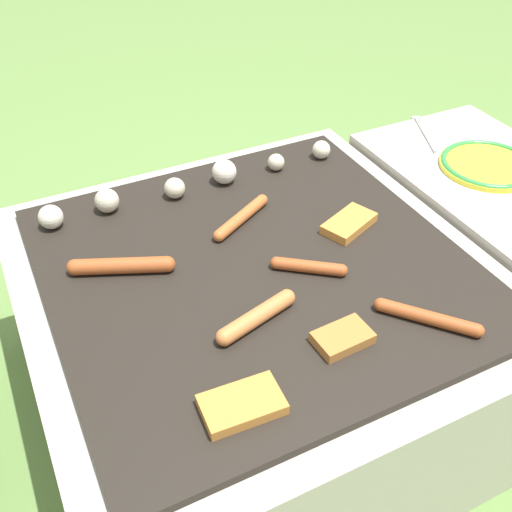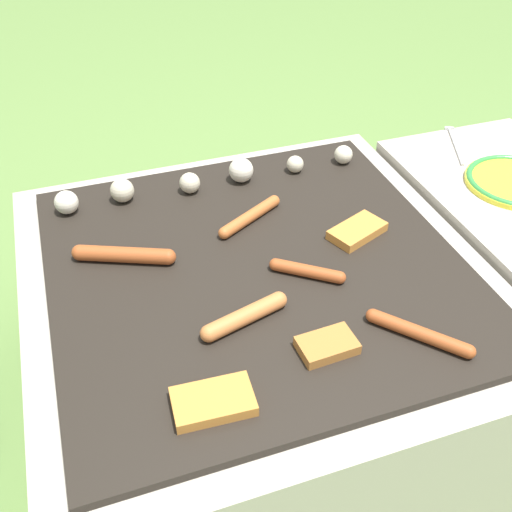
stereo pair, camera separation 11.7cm
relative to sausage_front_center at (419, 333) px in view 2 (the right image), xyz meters
The scene contains 13 objects.
ground_plane 0.55m from the sausage_front_center, 125.65° to the left, with size 14.00×14.00×0.00m, color #608442.
grill 0.41m from the sausage_front_center, 125.65° to the left, with size 0.91×0.91×0.42m.
side_ledge 0.62m from the sausage_front_center, 35.81° to the left, with size 0.41×0.61×0.42m.
sausage_front_left 0.58m from the sausage_front_center, 140.05° to the left, with size 0.19×0.10×0.03m.
sausage_mid_left 0.45m from the sausage_front_center, 111.53° to the left, with size 0.16×0.10×0.03m.
sausage_front_center is the anchor object (origin of this frame).
sausage_front_right 0.30m from the sausage_front_center, 153.92° to the left, with size 0.17×0.07×0.03m.
sausage_back_left 0.24m from the sausage_front_center, 119.07° to the left, with size 0.13×0.10×0.02m.
bread_slice_center 0.30m from the sausage_front_center, 83.98° to the left, with size 0.14×0.11×0.02m.
bread_slice_right 0.16m from the sausage_front_center, behind, with size 0.10×0.07×0.02m.
bread_slice_left 0.37m from the sausage_front_center, behind, with size 0.13×0.08×0.02m.
mushroom_row 0.63m from the sausage_front_center, 112.26° to the left, with size 0.71×0.06×0.06m.
fork_utensil 0.72m from the sausage_front_center, 51.87° to the left, with size 0.09×0.19×0.01m.
Camera 2 is at (-0.29, -0.86, 1.18)m, focal length 42.00 mm.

